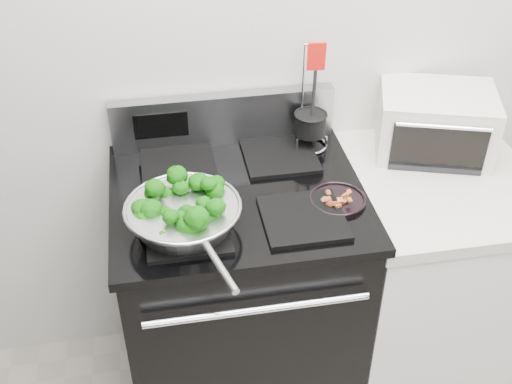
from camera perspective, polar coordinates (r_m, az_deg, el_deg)
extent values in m
cube|color=beige|center=(2.15, 4.91, 14.87)|extent=(4.00, 0.02, 2.70)
cube|color=black|center=(2.32, -1.45, -9.75)|extent=(0.76, 0.66, 0.92)
cube|color=black|center=(2.01, -1.65, -0.34)|extent=(0.79, 0.69, 0.03)
cube|color=#99999E|center=(2.20, -2.92, 6.55)|extent=(0.76, 0.05, 0.18)
cube|color=black|center=(1.85, -6.08, -3.46)|extent=(0.24, 0.24, 0.01)
cube|color=black|center=(1.89, 4.22, -2.31)|extent=(0.24, 0.24, 0.01)
cube|color=black|center=(2.12, -6.91, 2.37)|extent=(0.24, 0.24, 0.01)
cube|color=black|center=(2.16, 2.12, 3.27)|extent=(0.24, 0.24, 0.01)
cube|color=white|center=(2.50, 14.41, -7.78)|extent=(0.60, 0.66, 0.88)
cube|color=beige|center=(2.21, 16.18, 0.81)|extent=(0.62, 0.68, 0.04)
torus|color=silver|center=(1.82, -6.53, -1.30)|extent=(0.34, 0.34, 0.01)
cylinder|color=silver|center=(1.63, -3.26, -6.58)|extent=(0.07, 0.20, 0.02)
cylinder|color=black|center=(1.97, 7.25, -0.73)|extent=(0.17, 0.17, 0.01)
cylinder|color=black|center=(2.18, 4.85, 6.05)|extent=(0.10, 0.10, 0.07)
cylinder|color=black|center=(2.13, 4.97, 8.10)|extent=(0.01, 0.01, 0.23)
cube|color=red|center=(2.06, 5.21, 12.07)|extent=(0.06, 0.02, 0.09)
cube|color=silver|center=(2.29, 15.62, 6.02)|extent=(0.45, 0.39, 0.22)
cube|color=black|center=(2.18, 17.05, 3.83)|extent=(0.29, 0.10, 0.15)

